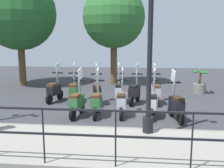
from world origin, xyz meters
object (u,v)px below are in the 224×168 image
at_px(tree_large, 19,13).
at_px(scooter_near_1, 153,103).
at_px(scooter_far_0, 156,92).
at_px(scooter_near_3, 97,102).
at_px(tree_distant, 114,17).
at_px(scooter_far_3, 97,92).
at_px(scooter_far_4, 74,90).
at_px(scooter_near_2, 122,102).
at_px(scooter_far_2, 119,91).
at_px(lamp_post_near, 150,56).
at_px(scooter_far_1, 135,92).
at_px(scooter_far_5, 54,90).
at_px(scooter_near_4, 77,102).
at_px(scooter_near_0, 176,105).
at_px(potted_palm, 200,84).

relative_size(tree_large, scooter_near_1, 3.71).
height_order(scooter_near_1, scooter_far_0, same).
bearing_deg(scooter_near_3, tree_distant, -0.48).
height_order(tree_large, scooter_far_3, tree_large).
bearing_deg(scooter_far_4, scooter_near_2, -136.58).
bearing_deg(scooter_near_3, scooter_far_2, -18.02).
bearing_deg(scooter_near_1, scooter_far_0, 2.12).
relative_size(lamp_post_near, scooter_far_3, 2.79).
relative_size(scooter_near_3, scooter_far_1, 1.00).
height_order(tree_distant, scooter_far_4, tree_distant).
height_order(scooter_far_0, scooter_far_5, same).
bearing_deg(scooter_far_1, scooter_near_1, -143.84).
height_order(scooter_near_3, scooter_far_2, same).
bearing_deg(scooter_far_1, scooter_far_2, 98.26).
relative_size(scooter_near_4, scooter_far_4, 1.00).
distance_m(scooter_near_4, scooter_far_4, 1.91).
bearing_deg(scooter_far_3, scooter_far_2, -84.50).
height_order(lamp_post_near, scooter_far_4, lamp_post_near).
bearing_deg(scooter_far_3, scooter_far_5, 69.64).
height_order(lamp_post_near, scooter_far_2, lamp_post_near).
height_order(lamp_post_near, scooter_far_5, lamp_post_near).
bearing_deg(scooter_far_3, scooter_near_1, -139.51).
bearing_deg(scooter_far_2, scooter_far_3, 105.09).
bearing_deg(scooter_far_4, scooter_far_3, -108.36).
xyz_separation_m(scooter_near_0, scooter_far_0, (1.97, 0.47, 0.00)).
bearing_deg(scooter_far_4, scooter_near_1, -126.46).
distance_m(scooter_far_2, scooter_far_5, 2.55).
height_order(scooter_near_1, scooter_near_3, same).
relative_size(potted_palm, scooter_near_1, 0.69).
bearing_deg(scooter_near_1, scooter_far_5, 74.64).
distance_m(scooter_near_1, scooter_far_0, 1.76).
xyz_separation_m(lamp_post_near, scooter_far_4, (3.38, 2.75, -1.57)).
relative_size(scooter_near_3, scooter_far_3, 1.00).
distance_m(scooter_far_2, scooter_far_4, 1.77).
bearing_deg(tree_distant, lamp_post_near, -168.53).
bearing_deg(scooter_far_1, scooter_far_5, 105.99).
bearing_deg(scooter_near_3, scooter_far_3, 8.07).
bearing_deg(scooter_far_4, lamp_post_near, -148.00).
bearing_deg(tree_large, scooter_far_0, -115.96).
xyz_separation_m(tree_large, scooter_near_2, (-5.05, -5.66, -3.31)).
bearing_deg(scooter_far_4, scooter_near_3, -152.60).
relative_size(tree_distant, scooter_far_3, 3.46).
xyz_separation_m(potted_palm, scooter_near_0, (-4.15, 1.70, 0.04)).
xyz_separation_m(scooter_far_0, scooter_far_4, (-0.07, 3.18, 0.00)).
bearing_deg(scooter_near_3, lamp_post_near, -137.13).
bearing_deg(tree_large, scooter_far_2, -121.48).
xyz_separation_m(scooter_near_0, scooter_near_4, (0.08, 3.08, 0.00)).
distance_m(lamp_post_near, scooter_near_2, 2.46).
distance_m(scooter_far_3, scooter_far_5, 1.76).
xyz_separation_m(lamp_post_near, tree_distant, (7.72, 1.57, 1.58)).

